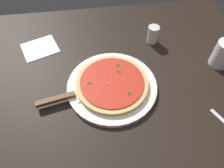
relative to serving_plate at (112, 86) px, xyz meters
The scene contains 8 objects.
ground_plane 0.77m from the serving_plate, 142.82° to the right, with size 5.00×5.00×0.00m, color black.
restaurant_table 0.14m from the serving_plate, 142.82° to the right, with size 1.13×0.95×0.76m.
serving_plate is the anchor object (origin of this frame).
pizza 0.02m from the serving_plate, 58.35° to the right, with size 0.25×0.25×0.02m.
pizza_server 0.16m from the serving_plate, 11.34° to the left, with size 0.22×0.09×0.01m.
cup_tall_drink 0.43m from the serving_plate, behind, with size 0.07×0.07×0.10m, color silver.
napkin_folded_right 0.36m from the serving_plate, 41.96° to the right, with size 0.14×0.12×0.00m, color white.
parmesan_shaker 0.30m from the serving_plate, 132.54° to the right, with size 0.05×0.05×0.07m.
Camera 1 is at (0.09, 0.46, 1.36)m, focal length 33.75 mm.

